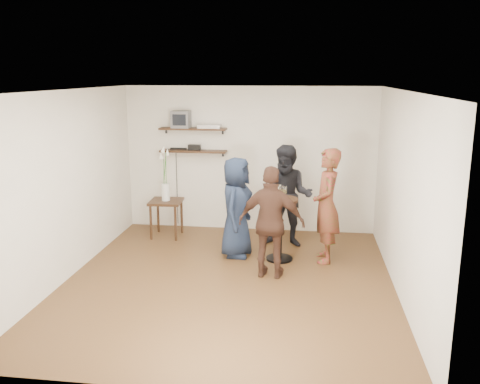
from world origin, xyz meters
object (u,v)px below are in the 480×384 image
(radio, at_px, (194,147))
(person_navy, at_px, (236,207))
(person_plaid, at_px, (326,206))
(person_brown, at_px, (271,223))
(person_dark, at_px, (288,196))
(side_table, at_px, (166,206))
(dvd_deck, at_px, (210,126))
(crt_monitor, at_px, (181,119))
(drinks_table, at_px, (280,221))

(radio, relative_size, person_navy, 0.14)
(person_plaid, distance_m, person_brown, 1.07)
(radio, distance_m, person_dark, 1.98)
(side_table, relative_size, person_plaid, 0.38)
(dvd_deck, bearing_deg, side_table, -143.27)
(radio, xyz_separation_m, person_plaid, (2.32, -1.35, -0.65))
(side_table, relative_size, person_brown, 0.41)
(person_navy, bearing_deg, person_brown, -134.17)
(crt_monitor, height_order, person_brown, crt_monitor)
(dvd_deck, relative_size, drinks_table, 0.41)
(person_plaid, relative_size, person_brown, 1.10)
(radio, xyz_separation_m, side_table, (-0.41, -0.52, -0.97))
(dvd_deck, height_order, radio, dvd_deck)
(dvd_deck, xyz_separation_m, person_navy, (0.66, -1.30, -1.11))
(person_brown, bearing_deg, side_table, -32.00)
(side_table, bearing_deg, crt_monitor, 70.73)
(drinks_table, distance_m, person_plaid, 0.74)
(person_brown, bearing_deg, person_dark, -90.27)
(crt_monitor, distance_m, person_brown, 3.00)
(crt_monitor, xyz_separation_m, radio, (0.23, 0.00, -0.50))
(crt_monitor, distance_m, drinks_table, 2.71)
(dvd_deck, bearing_deg, person_plaid, -33.58)
(person_plaid, xyz_separation_m, person_dark, (-0.60, 0.64, -0.03))
(radio, relative_size, person_brown, 0.14)
(person_dark, height_order, person_navy, person_dark)
(drinks_table, distance_m, person_navy, 0.71)
(person_dark, bearing_deg, side_table, -177.99)
(dvd_deck, height_order, person_dark, dvd_deck)
(crt_monitor, height_order, radio, crt_monitor)
(drinks_table, bearing_deg, side_table, 156.44)
(person_navy, bearing_deg, person_plaid, -83.58)
(side_table, height_order, person_dark, person_dark)
(radio, distance_m, person_navy, 1.77)
(crt_monitor, distance_m, person_navy, 2.14)
(crt_monitor, bearing_deg, side_table, -109.27)
(person_dark, xyz_separation_m, person_brown, (-0.17, -1.38, -0.05))
(person_brown, bearing_deg, crt_monitor, -42.82)
(drinks_table, bearing_deg, person_plaid, 4.29)
(drinks_table, height_order, person_brown, person_brown)
(person_navy, bearing_deg, drinks_table, -90.00)
(crt_monitor, height_order, person_plaid, crt_monitor)
(drinks_table, bearing_deg, dvd_deck, 133.79)
(radio, relative_size, side_table, 0.34)
(radio, bearing_deg, person_brown, -53.57)
(person_dark, bearing_deg, person_brown, -89.73)
(dvd_deck, height_order, person_brown, dvd_deck)
(person_brown, bearing_deg, drinks_table, -90.00)
(drinks_table, bearing_deg, person_dark, 82.58)
(side_table, bearing_deg, person_navy, -30.15)
(crt_monitor, height_order, person_navy, crt_monitor)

